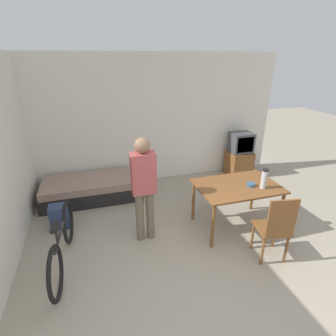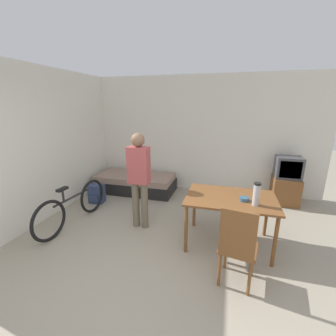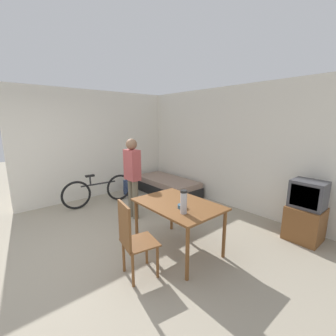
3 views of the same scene
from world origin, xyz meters
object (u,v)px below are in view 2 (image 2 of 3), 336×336
Objects in this scene: backpack at (97,194)px; daybed at (135,183)px; wooden_chair at (237,245)px; mate_bowl at (244,199)px; dining_table at (230,202)px; person_standing at (139,175)px; tv at (286,182)px; bicycle at (73,206)px; thermos_flask at (257,193)px.

daybed is at bearing 57.82° from backpack.
mate_bowl is (0.09, 0.77, 0.23)m from wooden_chair.
person_standing is (-1.46, 0.11, 0.27)m from dining_table.
tv is 4.03m from backpack.
person_standing is at bearing -63.89° from daybed.
tv is at bearing 57.81° from dining_table.
mate_bowl reaches higher than bicycle.
tv is at bearing 63.05° from mate_bowl.
person_standing is 4.10× the size of backpack.
bicycle is at bearing 178.49° from thermos_flask.
thermos_flask is (1.78, -0.31, -0.01)m from person_standing.
daybed is 4.75× the size of backpack.
wooden_chair reaches higher than backpack.
thermos_flask reaches higher than backpack.
dining_table is at bearing -36.64° from daybed.
bicycle is at bearing -82.29° from backpack.
thermos_flask is at bearing -38.67° from mate_bowl.
dining_table is 2.90m from backpack.
tv is 4.24m from bicycle.
bicycle is 1.33m from person_standing.
daybed is at bearing -177.17° from tv.
wooden_chair is at bearing -111.50° from tv.
mate_bowl is at bearing -116.95° from tv.
daybed is 14.31× the size of mate_bowl.
bicycle is at bearing -179.34° from mate_bowl.
mate_bowl reaches higher than dining_table.
mate_bowl is (-0.14, 0.11, -0.15)m from thermos_flask.
thermos_flask reaches higher than tv.
bicycle is (-2.72, 0.74, -0.22)m from wooden_chair.
dining_table is at bearing 95.99° from wooden_chair.
backpack is (-0.54, -0.85, -0.01)m from daybed.
mate_bowl is at bearing 0.66° from bicycle.
dining_table is at bearing 148.19° from thermos_flask.
bicycle reaches higher than backpack.
bicycle is 1.03× the size of person_standing.
daybed is 3.42m from wooden_chair.
daybed is at bearing 143.93° from thermos_flask.
wooden_chair is at bearing -96.41° from mate_bowl.
person_standing is 1.64m from backpack.
thermos_flask is at bearing 71.26° from wooden_chair.
bicycle is at bearing -103.18° from daybed.
person_standing is (0.75, -1.53, 0.74)m from daybed.
wooden_chair is at bearing -108.74° from thermos_flask.
person_standing is 1.80m from thermos_flask.
wooden_chair is 2.82m from bicycle.
bicycle is 0.93m from backpack.
wooden_chair reaches higher than mate_bowl.
mate_bowl is (0.18, -0.08, 0.11)m from dining_table.
wooden_chair is 0.79m from thermos_flask.
thermos_flask is (0.22, 0.66, 0.38)m from wooden_chair.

